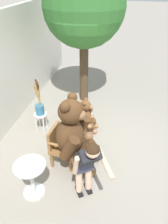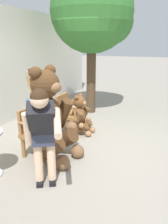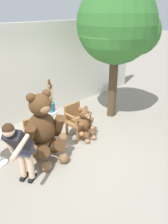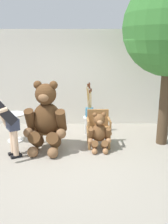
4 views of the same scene
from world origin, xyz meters
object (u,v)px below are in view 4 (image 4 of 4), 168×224
at_px(teddy_bear_small, 99,132).
at_px(white_stool, 89,121).
at_px(teddy_bear_large, 46,117).
at_px(round_side_table, 14,124).
at_px(wooden_chair_right, 98,127).
at_px(brush_bucket, 89,109).
at_px(person_visitor, 5,119).
at_px(wooden_chair_left, 49,127).

relative_size(teddy_bear_small, white_stool, 1.95).
distance_m(teddy_bear_large, round_side_table, 1.10).
height_order(teddy_bear_large, teddy_bear_small, teddy_bear_large).
xyz_separation_m(wooden_chair_right, white_stool, (-0.19, 0.87, -0.11)).
distance_m(teddy_bear_small, brush_bucket, 1.20).
xyz_separation_m(wooden_chair_right, teddy_bear_large, (-1.21, -0.27, 0.33)).
bearing_deg(person_visitor, wooden_chair_left, 40.45).
bearing_deg(wooden_chair_right, brush_bucket, 102.61).
height_order(person_visitor, brush_bucket, person_visitor).
height_order(teddy_bear_large, white_stool, teddy_bear_large).
distance_m(teddy_bear_small, person_visitor, 2.09).
distance_m(wooden_chair_left, wooden_chair_right, 1.19).
bearing_deg(person_visitor, round_side_table, 95.74).
xyz_separation_m(wooden_chair_left, white_stool, (1.00, 0.87, -0.11)).
bearing_deg(teddy_bear_large, person_visitor, -152.09).
distance_m(teddy_bear_large, person_visitor, 0.90).
bearing_deg(white_stool, brush_bucket, -97.58).
bearing_deg(wooden_chair_right, person_visitor, -161.03).
height_order(teddy_bear_small, white_stool, teddy_bear_small).
bearing_deg(teddy_bear_large, round_side_table, 147.75).
bearing_deg(teddy_bear_small, round_side_table, 164.49).
distance_m(white_stool, brush_bucket, 0.32).
distance_m(person_visitor, brush_bucket, 2.39).
bearing_deg(person_visitor, white_stool, 40.74).
distance_m(teddy_bear_large, brush_bucket, 1.52).
relative_size(wooden_chair_left, white_stool, 1.87).
xyz_separation_m(wooden_chair_right, brush_bucket, (-0.19, 0.86, 0.21)).
bearing_deg(wooden_chair_left, brush_bucket, 40.88).
relative_size(wooden_chair_left, brush_bucket, 0.90).
relative_size(wooden_chair_right, white_stool, 1.87).
xyz_separation_m(wooden_chair_left, teddy_bear_large, (-0.01, -0.27, 0.33)).
bearing_deg(wooden_chair_left, teddy_bear_large, -93.18).
bearing_deg(round_side_table, wooden_chair_right, -7.95).
bearing_deg(round_side_table, teddy_bear_large, -32.25).
relative_size(teddy_bear_large, white_stool, 3.51).
distance_m(wooden_chair_left, brush_bucket, 1.34).
xyz_separation_m(wooden_chair_left, person_visitor, (-0.80, -0.69, 0.43)).
distance_m(person_visitor, round_side_table, 1.08).
xyz_separation_m(teddy_bear_large, white_stool, (1.01, 1.14, -0.43)).
relative_size(wooden_chair_left, teddy_bear_small, 0.96).
distance_m(wooden_chair_right, teddy_bear_small, 0.29).
height_order(wooden_chair_right, white_stool, wooden_chair_right).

